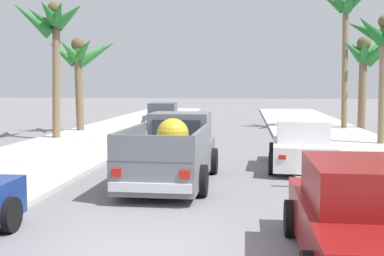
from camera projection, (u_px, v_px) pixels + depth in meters
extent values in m
plane|color=slate|center=(142.00, 252.00, 7.68)|extent=(160.00, 160.00, 0.00)
cube|color=beige|center=(72.00, 146.00, 20.17)|extent=(5.20, 60.00, 0.12)
cube|color=beige|center=(347.00, 150.00, 18.93)|extent=(5.20, 60.00, 0.12)
cube|color=silver|center=(99.00, 147.00, 20.04)|extent=(0.16, 60.00, 0.10)
cube|color=silver|center=(316.00, 150.00, 19.07)|extent=(0.16, 60.00, 0.10)
cube|color=slate|center=(171.00, 161.00, 12.90)|extent=(2.03, 5.14, 0.80)
cube|color=slate|center=(180.00, 126.00, 14.40)|extent=(1.75, 1.54, 0.80)
cube|color=#283342|center=(176.00, 128.00, 13.65)|extent=(1.38, 0.09, 0.44)
cube|color=#283342|center=(184.00, 123.00, 15.15)|extent=(1.46, 0.09, 0.48)
cube|color=slate|center=(129.00, 139.00, 12.11)|extent=(0.17, 3.30, 0.56)
cube|color=slate|center=(201.00, 140.00, 11.87)|extent=(0.17, 3.30, 0.56)
cube|color=slate|center=(151.00, 148.00, 10.36)|extent=(1.88, 0.14, 0.56)
cube|color=silver|center=(150.00, 188.00, 10.35)|extent=(1.83, 0.16, 0.20)
cylinder|color=black|center=(148.00, 160.00, 14.56)|extent=(0.28, 0.77, 0.76)
cylinder|color=black|center=(213.00, 161.00, 14.30)|extent=(0.28, 0.77, 0.76)
cylinder|color=black|center=(121.00, 178.00, 11.66)|extent=(0.28, 0.77, 0.76)
cylinder|color=black|center=(202.00, 181.00, 11.40)|extent=(0.28, 0.77, 0.76)
cube|color=red|center=(116.00, 173.00, 10.45)|extent=(0.22, 0.04, 0.18)
cube|color=red|center=(185.00, 174.00, 10.25)|extent=(0.22, 0.04, 0.18)
sphere|color=gold|center=(173.00, 134.00, 11.99)|extent=(0.81, 0.81, 0.81)
cube|color=#474C56|center=(163.00, 120.00, 28.21)|extent=(1.99, 4.29, 0.72)
cube|color=#474C56|center=(163.00, 108.00, 28.25)|extent=(1.63, 2.18, 0.64)
cube|color=#283342|center=(161.00, 110.00, 27.29)|extent=(1.37, 0.16, 0.52)
cube|color=#283342|center=(165.00, 108.00, 29.21)|extent=(1.34, 0.15, 0.50)
cylinder|color=black|center=(176.00, 126.00, 26.89)|extent=(0.25, 0.65, 0.64)
cylinder|color=black|center=(144.00, 126.00, 26.99)|extent=(0.25, 0.65, 0.64)
cylinder|color=black|center=(180.00, 122.00, 29.47)|extent=(0.25, 0.65, 0.64)
cylinder|color=black|center=(151.00, 122.00, 29.58)|extent=(0.25, 0.65, 0.64)
cube|color=red|center=(177.00, 116.00, 30.26)|extent=(0.20, 0.05, 0.12)
cube|color=white|center=(170.00, 122.00, 26.07)|extent=(0.20, 0.05, 0.10)
cube|color=red|center=(157.00, 116.00, 30.33)|extent=(0.20, 0.05, 0.12)
cube|color=white|center=(147.00, 122.00, 26.14)|extent=(0.20, 0.05, 0.10)
cylinder|color=black|center=(9.00, 215.00, 8.66)|extent=(0.23, 0.64, 0.64)
cube|color=red|center=(15.00, 187.00, 9.45)|extent=(0.20, 0.04, 0.12)
cube|color=silver|center=(301.00, 151.00, 15.25)|extent=(1.99, 4.29, 0.72)
cube|color=silver|center=(302.00, 130.00, 15.09)|extent=(1.64, 2.18, 0.64)
cube|color=#283342|center=(300.00, 128.00, 16.04)|extent=(1.37, 0.16, 0.52)
cube|color=#283342|center=(304.00, 134.00, 14.14)|extent=(1.34, 0.15, 0.50)
cylinder|color=black|center=(273.00, 152.00, 16.70)|extent=(0.26, 0.65, 0.64)
cylinder|color=black|center=(326.00, 153.00, 16.40)|extent=(0.26, 0.65, 0.64)
cylinder|color=black|center=(272.00, 164.00, 14.14)|extent=(0.26, 0.65, 0.64)
cylinder|color=black|center=(336.00, 166.00, 13.84)|extent=(0.26, 0.65, 0.64)
cube|color=red|center=(282.00, 157.00, 13.27)|extent=(0.20, 0.05, 0.12)
cube|color=white|center=(281.00, 141.00, 17.41)|extent=(0.20, 0.05, 0.10)
cube|color=red|center=(330.00, 158.00, 13.06)|extent=(0.20, 0.05, 0.12)
cube|color=white|center=(316.00, 141.00, 17.21)|extent=(0.20, 0.05, 0.10)
cube|color=maroon|center=(362.00, 230.00, 7.03)|extent=(1.76, 4.20, 0.72)
cube|color=maroon|center=(362.00, 183.00, 7.07)|extent=(1.52, 2.10, 0.64)
cube|color=#283342|center=(381.00, 200.00, 6.11)|extent=(1.37, 0.08, 0.52)
cube|color=#283342|center=(348.00, 172.00, 8.03)|extent=(1.34, 0.08, 0.50)
cylinder|color=black|center=(291.00, 218.00, 8.44)|extent=(0.22, 0.64, 0.64)
cube|color=red|center=(371.00, 192.00, 9.04)|extent=(0.20, 0.04, 0.12)
cube|color=red|center=(302.00, 190.00, 9.18)|extent=(0.20, 0.04, 0.12)
cylinder|color=brown|center=(79.00, 89.00, 26.19)|extent=(0.41, 0.62, 4.78)
cone|color=#2D7F33|center=(98.00, 52.00, 25.94)|extent=(2.18, 0.66, 1.57)
cone|color=#2D7F33|center=(94.00, 53.00, 26.72)|extent=(1.65, 1.91, 1.50)
cone|color=#2D7F33|center=(77.00, 49.00, 26.70)|extent=(1.12, 1.68, 1.09)
cone|color=#2D7F33|center=(62.00, 53.00, 26.01)|extent=(1.78, 0.75, 1.53)
cone|color=#2D7F33|center=(69.00, 49.00, 25.33)|extent=(1.08, 1.66, 1.30)
cone|color=#2D7F33|center=(84.00, 49.00, 25.11)|extent=(1.74, 2.03, 1.31)
sphere|color=brown|center=(78.00, 44.00, 25.97)|extent=(0.73, 0.73, 0.73)
cylinder|color=brown|center=(345.00, 61.00, 27.67)|extent=(0.32, 0.90, 7.88)
cone|color=#23702D|center=(331.00, 1.00, 27.83)|extent=(1.86, 1.28, 1.55)
cylinder|color=#846B4C|center=(382.00, 84.00, 20.52)|extent=(0.30, 0.53, 5.27)
cone|color=#196023|center=(383.00, 33.00, 21.17)|extent=(0.92, 1.92, 1.43)
cone|color=#196023|center=(365.00, 31.00, 21.00)|extent=(1.75, 1.70, 1.31)
cone|color=#196023|center=(371.00, 29.00, 19.98)|extent=(1.66, 1.32, 1.34)
cylinder|color=brown|center=(56.00, 75.00, 22.81)|extent=(0.35, 0.74, 6.16)
cone|color=#23702D|center=(69.00, 15.00, 22.33)|extent=(1.67, 0.85, 1.30)
cone|color=#23702D|center=(68.00, 18.00, 23.22)|extent=(1.27, 1.71, 1.36)
cone|color=#23702D|center=(58.00, 19.00, 23.62)|extent=(1.06, 2.25, 1.40)
cone|color=#23702D|center=(41.00, 18.00, 22.96)|extent=(1.86, 1.14, 1.44)
cone|color=#23702D|center=(32.00, 19.00, 22.13)|extent=(1.94, 1.51, 1.73)
cone|color=#23702D|center=(48.00, 11.00, 21.81)|extent=(0.60, 1.61, 1.16)
cone|color=#23702D|center=(58.00, 12.00, 21.93)|extent=(1.34, 1.56, 1.21)
sphere|color=brown|center=(55.00, 8.00, 22.53)|extent=(0.63, 0.63, 0.63)
cylinder|color=brown|center=(362.00, 87.00, 27.99)|extent=(0.44, 0.45, 4.96)
cone|color=#23702D|center=(382.00, 52.00, 27.57)|extent=(2.00, 0.81, 1.69)
cone|color=#23702D|center=(372.00, 48.00, 28.30)|extent=(1.63, 1.64, 1.11)
cone|color=#23702D|center=(357.00, 49.00, 28.53)|extent=(0.98, 1.67, 1.26)
cone|color=#23702D|center=(351.00, 48.00, 28.25)|extent=(1.61, 1.32, 1.14)
cone|color=#23702D|center=(353.00, 50.00, 27.47)|extent=(1.71, 1.32, 1.41)
cone|color=#23702D|center=(364.00, 49.00, 26.77)|extent=(1.00, 2.28, 1.45)
cone|color=#23702D|center=(377.00, 50.00, 26.94)|extent=(1.50, 1.90, 1.57)
sphere|color=brown|center=(364.00, 43.00, 27.77)|extent=(0.79, 0.79, 0.79)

